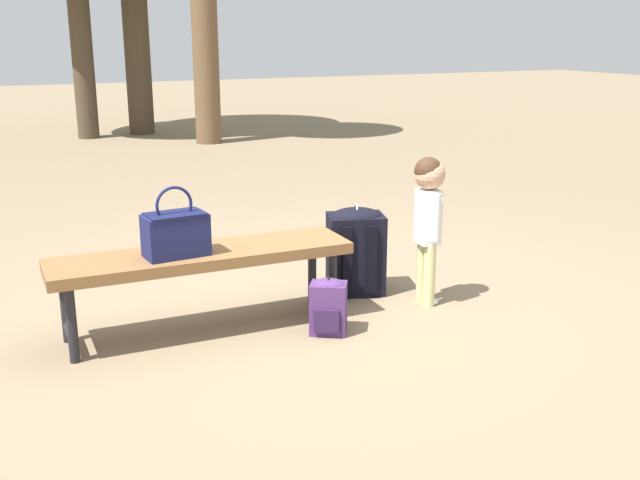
{
  "coord_description": "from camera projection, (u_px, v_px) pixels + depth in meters",
  "views": [
    {
      "loc": [
        -1.73,
        -3.62,
        1.58
      ],
      "look_at": [
        -0.01,
        0.02,
        0.45
      ],
      "focal_mm": 42.34,
      "sensor_mm": 36.0,
      "label": 1
    }
  ],
  "objects": [
    {
      "name": "ground_plane",
      "position": [
        323.0,
        317.0,
        4.3
      ],
      "size": [
        40.0,
        40.0,
        0.0
      ],
      "primitive_type": "plane",
      "color": "#7F6B51",
      "rests_on": "ground"
    },
    {
      "name": "child_standing",
      "position": [
        428.0,
        208.0,
        4.35
      ],
      "size": [
        0.18,
        0.24,
        0.88
      ],
      "color": "#CCCC8C",
      "rests_on": "ground"
    },
    {
      "name": "park_bench",
      "position": [
        202.0,
        261.0,
        4.01
      ],
      "size": [
        1.61,
        0.43,
        0.45
      ],
      "color": "brown",
      "rests_on": "ground"
    },
    {
      "name": "backpack_large",
      "position": [
        356.0,
        248.0,
        4.63
      ],
      "size": [
        0.39,
        0.36,
        0.57
      ],
      "color": "black",
      "rests_on": "ground"
    },
    {
      "name": "backpack_small",
      "position": [
        328.0,
        305.0,
        4.03
      ],
      "size": [
        0.24,
        0.22,
        0.32
      ],
      "color": "#4C2D66",
      "rests_on": "ground"
    },
    {
      "name": "handbag",
      "position": [
        176.0,
        232.0,
        3.87
      ],
      "size": [
        0.33,
        0.21,
        0.37
      ],
      "color": "#191E4C",
      "rests_on": "park_bench"
    }
  ]
}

